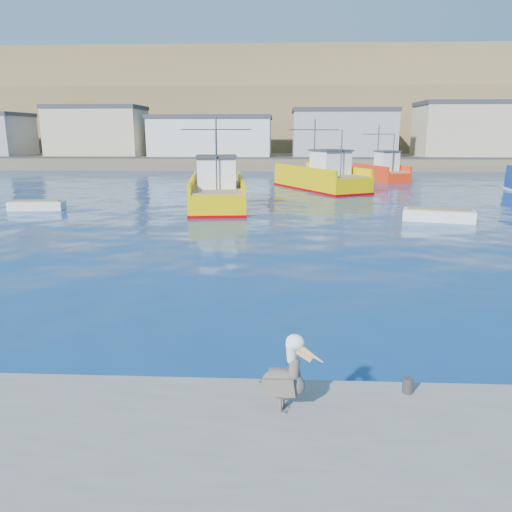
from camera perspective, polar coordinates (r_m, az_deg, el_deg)
The scene contains 9 objects.
ground at distance 13.12m, azimuth 0.06°, elevation -9.66°, with size 260.00×260.00×0.00m, color navy.
dock_bollards at distance 9.76m, azimuth 2.73°, elevation -14.22°, with size 36.20×0.20×0.30m.
far_shore at distance 121.26m, azimuth 2.57°, elevation 15.75°, with size 200.00×81.00×24.00m.
trawler_yellow_a at distance 36.44m, azimuth -4.46°, elevation 7.30°, with size 5.20×11.57×6.50m.
trawler_yellow_b at distance 47.55m, azimuth 7.49°, elevation 8.80°, with size 8.78×11.91×6.53m.
boat_orange at distance 58.13m, azimuth 14.17°, elevation 9.39°, with size 5.49×8.29×6.01m.
skiff_left at distance 37.96m, azimuth -23.76°, elevation 5.24°, with size 3.74×1.67×0.79m.
skiff_mid at distance 32.27m, azimuth 20.14°, elevation 4.28°, with size 4.37×2.53×0.90m.
pelican at distance 8.93m, azimuth 3.41°, elevation -13.72°, with size 1.16×0.66×1.44m.
Camera 1 is at (0.56, -12.00, 5.27)m, focal length 35.00 mm.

